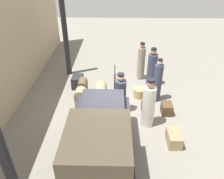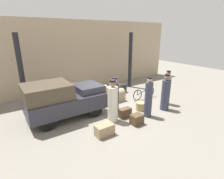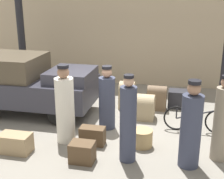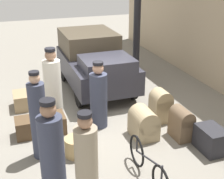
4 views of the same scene
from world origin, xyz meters
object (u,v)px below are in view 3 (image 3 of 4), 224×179
bicycle (197,120)px  porter_lifting_near_truck (65,107)px  trunk_barrel_dark (127,94)px  suitcase_black_upright (142,107)px  trunk_umber_medium (82,152)px  truck (31,82)px  trunk_large_brown (15,143)px  wicker_basket (142,138)px  conductor_in_dark_uniform (107,100)px  porter_with_bicycle (191,128)px  trunk_wicker_pale (92,136)px  porter_carrying_trunk (128,122)px  porter_standing_middle (222,122)px  suitcase_tan_flat (180,99)px  suitcase_small_leather (157,97)px

bicycle → porter_lifting_near_truck: bearing=-158.7°
trunk_barrel_dark → suitcase_black_upright: 0.92m
trunk_umber_medium → truck: bearing=134.2°
porter_lifting_near_truck → trunk_umber_medium: bearing=-51.0°
trunk_barrel_dark → trunk_large_brown: trunk_barrel_dark is taller
wicker_basket → conductor_in_dark_uniform: size_ratio=0.29×
truck → porter_with_bicycle: bearing=-24.6°
trunk_wicker_pale → porter_carrying_trunk: bearing=-29.6°
porter_standing_middle → suitcase_black_upright: porter_standing_middle is taller
conductor_in_dark_uniform → wicker_basket: bearing=-38.5°
conductor_in_dark_uniform → trunk_umber_medium: bearing=-93.4°
conductor_in_dark_uniform → suitcase_tan_flat: 2.70m
bicycle → conductor_in_dark_uniform: size_ratio=1.01×
trunk_wicker_pale → suitcase_tan_flat: (1.93, 2.92, 0.05)m
bicycle → porter_carrying_trunk: 2.34m
porter_lifting_near_truck → wicker_basket: bearing=4.3°
trunk_umber_medium → suitcase_tan_flat: size_ratio=0.74×
wicker_basket → suitcase_black_upright: (-0.21, 1.64, 0.14)m
porter_standing_middle → trunk_umber_medium: (-2.80, -0.76, -0.63)m
porter_lifting_near_truck → trunk_large_brown: porter_lifting_near_truck is taller
truck → wicker_basket: truck is taller
bicycle → suitcase_small_leather: suitcase_small_leather is taller
conductor_in_dark_uniform → trunk_umber_medium: 1.86m
porter_with_bicycle → porter_lifting_near_truck: bearing=170.1°
truck → suitcase_small_leather: bearing=15.7°
porter_lifting_near_truck → suitcase_tan_flat: bearing=48.1°
bicycle → suitcase_black_upright: suitcase_black_upright is taller
porter_standing_middle → trunk_large_brown: size_ratio=2.63×
porter_lifting_near_truck → suitcase_small_leather: bearing=53.1°
porter_standing_middle → trunk_wicker_pale: porter_standing_middle is taller
trunk_large_brown → porter_with_bicycle: bearing=4.1°
wicker_basket → porter_carrying_trunk: 0.98m
suitcase_tan_flat → trunk_umber_medium: bearing=-117.4°
trunk_umber_medium → trunk_large_brown: bearing=177.7°
wicker_basket → conductor_in_dark_uniform: conductor_in_dark_uniform is taller
porter_with_bicycle → trunk_umber_medium: porter_with_bicycle is taller
bicycle → porter_lifting_near_truck: (-3.05, -1.19, 0.52)m
bicycle → porter_carrying_trunk: bearing=-130.1°
bicycle → conductor_in_dark_uniform: 2.32m
trunk_wicker_pale → conductor_in_dark_uniform: bearing=83.3°
trunk_barrel_dark → truck: bearing=-160.6°
conductor_in_dark_uniform → trunk_wicker_pale: bearing=-96.7°
trunk_wicker_pale → suitcase_tan_flat: 3.50m
porter_with_bicycle → porter_standing_middle: (0.63, 0.43, 0.02)m
porter_with_bicycle → suitcase_tan_flat: (-0.24, 3.38, -0.57)m
truck → porter_lifting_near_truck: size_ratio=1.84×
suitcase_small_leather → porter_standing_middle: bearing=-59.6°
trunk_barrel_dark → suitcase_small_leather: 0.90m
trunk_barrel_dark → trunk_large_brown: 3.80m
conductor_in_dark_uniform → porter_carrying_trunk: 1.71m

